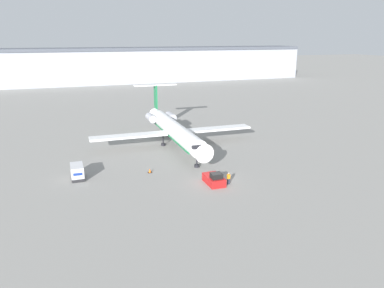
{
  "coord_description": "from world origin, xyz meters",
  "views": [
    {
      "loc": [
        -18.8,
        -43.1,
        19.17
      ],
      "look_at": [
        0.0,
        9.33,
        3.12
      ],
      "focal_mm": 35.0,
      "sensor_mm": 36.0,
      "label": 1
    }
  ],
  "objects_px": {
    "airplane_main": "(174,129)",
    "luggage_cart": "(77,172)",
    "worker_near_tug": "(229,178)",
    "traffic_cone_left": "(150,171)",
    "pushback_tug": "(214,179)"
  },
  "relations": [
    {
      "from": "luggage_cart",
      "to": "airplane_main",
      "type": "bearing_deg",
      "value": 32.17
    },
    {
      "from": "traffic_cone_left",
      "to": "luggage_cart",
      "type": "bearing_deg",
      "value": 173.59
    },
    {
      "from": "worker_near_tug",
      "to": "traffic_cone_left",
      "type": "bearing_deg",
      "value": 138.46
    },
    {
      "from": "pushback_tug",
      "to": "worker_near_tug",
      "type": "bearing_deg",
      "value": -23.04
    },
    {
      "from": "pushback_tug",
      "to": "traffic_cone_left",
      "type": "xyz_separation_m",
      "value": [
        -7.14,
        7.16,
        -0.37
      ]
    },
    {
      "from": "airplane_main",
      "to": "worker_near_tug",
      "type": "xyz_separation_m",
      "value": [
        1.49,
        -20.09,
        -2.3
      ]
    },
    {
      "from": "worker_near_tug",
      "to": "luggage_cart",
      "type": "bearing_deg",
      "value": 154.55
    },
    {
      "from": "airplane_main",
      "to": "luggage_cart",
      "type": "bearing_deg",
      "value": -147.83
    },
    {
      "from": "airplane_main",
      "to": "luggage_cart",
      "type": "height_order",
      "value": "airplane_main"
    },
    {
      "from": "airplane_main",
      "to": "luggage_cart",
      "type": "xyz_separation_m",
      "value": [
        -17.54,
        -11.03,
        -2.16
      ]
    },
    {
      "from": "pushback_tug",
      "to": "worker_near_tug",
      "type": "height_order",
      "value": "pushback_tug"
    },
    {
      "from": "worker_near_tug",
      "to": "pushback_tug",
      "type": "bearing_deg",
      "value": 156.96
    },
    {
      "from": "worker_near_tug",
      "to": "traffic_cone_left",
      "type": "distance_m",
      "value": 11.96
    },
    {
      "from": "airplane_main",
      "to": "traffic_cone_left",
      "type": "bearing_deg",
      "value": -121.48
    },
    {
      "from": "pushback_tug",
      "to": "traffic_cone_left",
      "type": "height_order",
      "value": "pushback_tug"
    }
  ]
}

